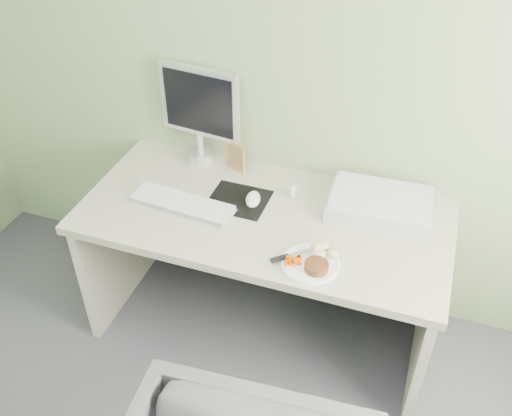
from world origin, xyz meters
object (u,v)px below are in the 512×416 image
(plate, at_px, (310,264))
(scanner, at_px, (380,204))
(monitor, at_px, (200,110))
(desk, at_px, (263,245))

(plate, height_order, scanner, scanner)
(monitor, bearing_deg, desk, -30.11)
(desk, relative_size, scanner, 3.61)
(scanner, bearing_deg, monitor, 169.33)
(desk, height_order, monitor, monitor)
(plate, bearing_deg, scanner, 65.27)
(plate, distance_m, scanner, 0.47)
(scanner, bearing_deg, plate, -117.35)
(desk, height_order, plate, plate)
(monitor, bearing_deg, scanner, -1.64)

